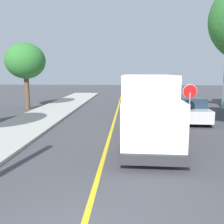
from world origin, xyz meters
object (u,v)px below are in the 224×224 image
object	(u,v)px
box_truck	(148,105)
stop_sign	(190,98)
parked_car_mid	(138,96)
street_tree_down_block	(25,61)
parked_car_near	(147,105)
parked_van_across	(191,110)

from	to	relation	value
box_truck	stop_sign	world-z (taller)	box_truck
parked_car_mid	street_tree_down_block	size ratio (longest dim) A/B	0.76
parked_car_mid	parked_car_near	bearing A→B (deg)	-85.93
parked_car_mid	parked_van_across	size ratio (longest dim) A/B	1.00
parked_van_across	stop_sign	world-z (taller)	stop_sign
parked_van_across	stop_sign	size ratio (longest dim) A/B	1.68
parked_car_near	parked_car_mid	xyz separation A→B (m)	(-0.49, 6.91, 0.00)
box_truck	parked_van_across	size ratio (longest dim) A/B	1.62
stop_sign	street_tree_down_block	size ratio (longest dim) A/B	0.45
box_truck	stop_sign	bearing A→B (deg)	44.06
box_truck	stop_sign	distance (m)	3.56
box_truck	parked_car_near	distance (m)	7.50
parked_car_near	parked_car_mid	world-z (taller)	same
street_tree_down_block	box_truck	bearing A→B (deg)	-44.75
stop_sign	street_tree_down_block	distance (m)	14.91
box_truck	parked_car_mid	xyz separation A→B (m)	(0.04, 14.32, -0.97)
parked_car_near	parked_van_across	world-z (taller)	same
street_tree_down_block	parked_car_near	bearing A→B (deg)	-13.68
box_truck	street_tree_down_block	size ratio (longest dim) A/B	1.23
parked_van_across	parked_car_near	bearing A→B (deg)	138.31
stop_sign	street_tree_down_block	world-z (taller)	street_tree_down_block
parked_car_near	street_tree_down_block	world-z (taller)	street_tree_down_block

